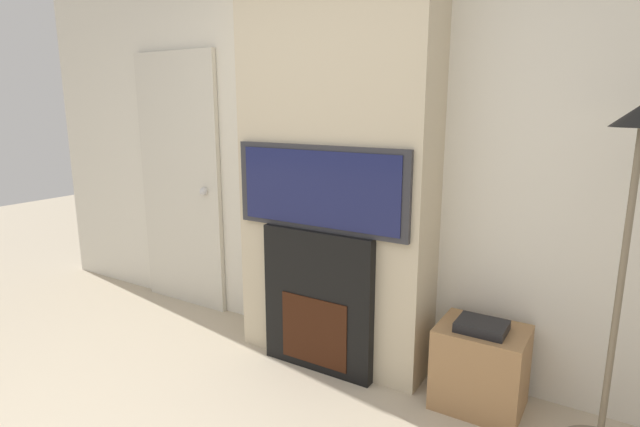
# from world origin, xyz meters

# --- Properties ---
(wall_back) EXTENTS (6.00, 0.06, 2.70)m
(wall_back) POSITION_xyz_m (0.00, 2.03, 1.35)
(wall_back) COLOR silver
(wall_back) RESTS_ON ground_plane
(chimney_breast) EXTENTS (1.22, 0.34, 2.70)m
(chimney_breast) POSITION_xyz_m (0.00, 1.83, 1.35)
(chimney_breast) COLOR beige
(chimney_breast) RESTS_ON ground_plane
(fireplace) EXTENTS (0.73, 0.15, 0.88)m
(fireplace) POSITION_xyz_m (0.00, 1.66, 0.44)
(fireplace) COLOR black
(fireplace) RESTS_ON ground_plane
(television) EXTENTS (1.13, 0.07, 0.50)m
(television) POSITION_xyz_m (0.00, 1.65, 1.13)
(television) COLOR #2D2D33
(television) RESTS_ON fireplace
(floor_lamp) EXTENTS (0.33, 0.33, 1.61)m
(floor_lamp) POSITION_xyz_m (1.53, 1.68, 1.05)
(floor_lamp) COLOR #726651
(floor_lamp) RESTS_ON ground_plane
(media_stand) EXTENTS (0.45, 0.36, 0.50)m
(media_stand) POSITION_xyz_m (0.95, 1.76, 0.23)
(media_stand) COLOR #997047
(media_stand) RESTS_ON ground_plane
(entry_door) EXTENTS (0.84, 0.09, 2.00)m
(entry_door) POSITION_xyz_m (-1.50, 1.97, 1.00)
(entry_door) COLOR beige
(entry_door) RESTS_ON ground_plane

